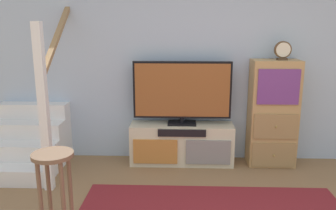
{
  "coord_description": "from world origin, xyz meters",
  "views": [
    {
      "loc": [
        -0.32,
        -2.06,
        1.77
      ],
      "look_at": [
        -0.46,
        1.62,
        0.91
      ],
      "focal_mm": 37.07,
      "sensor_mm": 36.0,
      "label": 1
    }
  ],
  "objects_px": {
    "media_console": "(182,144)",
    "bar_stool_near": "(54,175)",
    "desk_clock": "(283,51)",
    "side_cabinet": "(273,114)",
    "television": "(182,91)"
  },
  "relations": [
    {
      "from": "television",
      "to": "bar_stool_near",
      "type": "relative_size",
      "value": 1.65
    },
    {
      "from": "media_console",
      "to": "television",
      "type": "distance_m",
      "value": 0.69
    },
    {
      "from": "television",
      "to": "desk_clock",
      "type": "distance_m",
      "value": 1.31
    },
    {
      "from": "side_cabinet",
      "to": "bar_stool_near",
      "type": "xyz_separation_m",
      "value": [
        -2.2,
        -1.64,
        -0.12
      ]
    },
    {
      "from": "television",
      "to": "media_console",
      "type": "bearing_deg",
      "value": -90.0
    },
    {
      "from": "media_console",
      "to": "side_cabinet",
      "type": "height_order",
      "value": "side_cabinet"
    },
    {
      "from": "television",
      "to": "side_cabinet",
      "type": "xyz_separation_m",
      "value": [
        1.14,
        -0.01,
        -0.28
      ]
    },
    {
      "from": "desk_clock",
      "to": "bar_stool_near",
      "type": "height_order",
      "value": "desk_clock"
    },
    {
      "from": "side_cabinet",
      "to": "desk_clock",
      "type": "bearing_deg",
      "value": -13.61
    },
    {
      "from": "media_console",
      "to": "desk_clock",
      "type": "bearing_deg",
      "value": -0.23
    },
    {
      "from": "side_cabinet",
      "to": "bar_stool_near",
      "type": "height_order",
      "value": "side_cabinet"
    },
    {
      "from": "media_console",
      "to": "television",
      "type": "height_order",
      "value": "television"
    },
    {
      "from": "desk_clock",
      "to": "bar_stool_near",
      "type": "xyz_separation_m",
      "value": [
        -2.27,
        -1.63,
        -0.91
      ]
    },
    {
      "from": "side_cabinet",
      "to": "desk_clock",
      "type": "height_order",
      "value": "desk_clock"
    },
    {
      "from": "media_console",
      "to": "bar_stool_near",
      "type": "distance_m",
      "value": 1.97
    }
  ]
}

